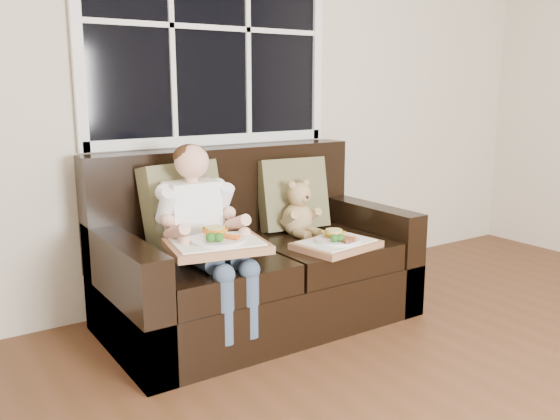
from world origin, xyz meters
TOP-DOWN VIEW (x-y plane):
  - window_back at (-0.52, 2.48)m, footprint 1.62×0.04m
  - loveseat at (-0.52, 2.02)m, footprint 1.70×0.92m
  - pillow_left at (-0.87, 2.17)m, footprint 0.49×0.29m
  - pillow_right at (-0.14, 2.17)m, footprint 0.45×0.24m
  - child at (-0.90, 1.90)m, footprint 0.39×0.60m
  - teddy_bear at (-0.20, 2.03)m, footprint 0.20×0.25m
  - tray_left at (-0.92, 1.69)m, footprint 0.52×0.43m
  - tray_right at (-0.21, 1.66)m, footprint 0.47×0.39m

SIDE VIEW (x-z plane):
  - loveseat at x=-0.52m, z-range -0.17..0.79m
  - tray_right at x=-0.21m, z-range 0.43..0.53m
  - tray_left at x=-0.92m, z-range 0.52..0.63m
  - teddy_bear at x=-0.20m, z-range 0.41..0.76m
  - child at x=-0.90m, z-range 0.20..1.09m
  - pillow_right at x=-0.14m, z-range 0.44..0.89m
  - pillow_left at x=-0.87m, z-range 0.44..0.91m
  - window_back at x=-0.52m, z-range 0.96..2.33m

